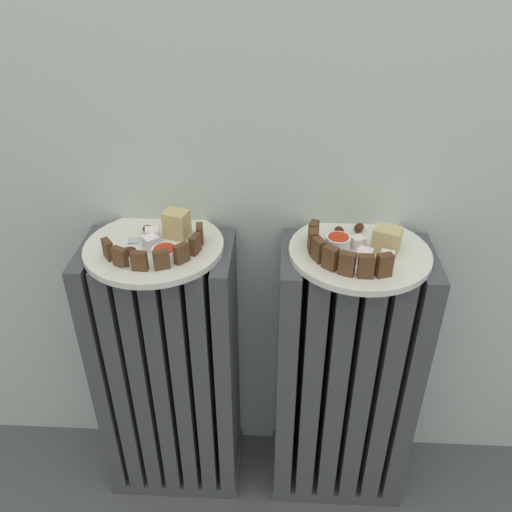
{
  "coord_description": "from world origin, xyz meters",
  "views": [
    {
      "loc": [
        0.04,
        -0.54,
        1.15
      ],
      "look_at": [
        0.0,
        0.28,
        0.63
      ],
      "focal_mm": 36.89,
      "sensor_mm": 36.0,
      "label": 1
    }
  ],
  "objects_px": {
    "plate_right": "(359,252)",
    "fork": "(131,250)",
    "radiator_left": "(170,374)",
    "radiator_right": "(343,381)",
    "jam_bowl_left": "(165,253)",
    "plate_left": "(154,247)",
    "jam_bowl_right": "(338,242)"
  },
  "relations": [
    {
      "from": "radiator_right",
      "to": "plate_right",
      "type": "bearing_deg",
      "value": 0.0
    },
    {
      "from": "jam_bowl_left",
      "to": "jam_bowl_right",
      "type": "xyz_separation_m",
      "value": [
        0.31,
        0.05,
        0.0
      ]
    },
    {
      "from": "radiator_right",
      "to": "fork",
      "type": "height_order",
      "value": "fork"
    },
    {
      "from": "radiator_right",
      "to": "jam_bowl_right",
      "type": "distance_m",
      "value": 0.35
    },
    {
      "from": "jam_bowl_right",
      "to": "fork",
      "type": "xyz_separation_m",
      "value": [
        -0.37,
        -0.03,
        -0.01
      ]
    },
    {
      "from": "radiator_left",
      "to": "jam_bowl_right",
      "type": "xyz_separation_m",
      "value": [
        0.34,
        0.0,
        0.35
      ]
    },
    {
      "from": "radiator_left",
      "to": "plate_right",
      "type": "bearing_deg",
      "value": -0.0
    },
    {
      "from": "jam_bowl_right",
      "to": "radiator_right",
      "type": "bearing_deg",
      "value": -1.07
    },
    {
      "from": "plate_right",
      "to": "fork",
      "type": "bearing_deg",
      "value": -176.39
    },
    {
      "from": "plate_left",
      "to": "radiator_left",
      "type": "bearing_deg",
      "value": 135.0
    },
    {
      "from": "plate_left",
      "to": "jam_bowl_left",
      "type": "xyz_separation_m",
      "value": [
        0.03,
        -0.05,
        0.02
      ]
    },
    {
      "from": "plate_right",
      "to": "fork",
      "type": "height_order",
      "value": "fork"
    },
    {
      "from": "radiator_left",
      "to": "plate_left",
      "type": "xyz_separation_m",
      "value": [
        0.0,
        -0.0,
        0.33
      ]
    },
    {
      "from": "radiator_left",
      "to": "fork",
      "type": "bearing_deg",
      "value": -144.58
    },
    {
      "from": "plate_right",
      "to": "radiator_left",
      "type": "bearing_deg",
      "value": 180.0
    },
    {
      "from": "plate_left",
      "to": "jam_bowl_right",
      "type": "height_order",
      "value": "jam_bowl_right"
    },
    {
      "from": "radiator_left",
      "to": "fork",
      "type": "height_order",
      "value": "fork"
    },
    {
      "from": "radiator_right",
      "to": "plate_right",
      "type": "xyz_separation_m",
      "value": [
        0.0,
        0.0,
        0.33
      ]
    },
    {
      "from": "fork",
      "to": "plate_right",
      "type": "bearing_deg",
      "value": 3.61
    },
    {
      "from": "radiator_right",
      "to": "jam_bowl_left",
      "type": "distance_m",
      "value": 0.49
    },
    {
      "from": "radiator_right",
      "to": "jam_bowl_left",
      "type": "bearing_deg",
      "value": -172.12
    },
    {
      "from": "radiator_right",
      "to": "plate_left",
      "type": "height_order",
      "value": "plate_left"
    },
    {
      "from": "radiator_left",
      "to": "radiator_right",
      "type": "distance_m",
      "value": 0.38
    },
    {
      "from": "plate_left",
      "to": "plate_right",
      "type": "distance_m",
      "value": 0.38
    },
    {
      "from": "radiator_right",
      "to": "plate_left",
      "type": "relative_size",
      "value": 2.46
    },
    {
      "from": "jam_bowl_left",
      "to": "fork",
      "type": "height_order",
      "value": "jam_bowl_left"
    },
    {
      "from": "jam_bowl_right",
      "to": "jam_bowl_left",
      "type": "bearing_deg",
      "value": -170.95
    },
    {
      "from": "radiator_left",
      "to": "radiator_right",
      "type": "xyz_separation_m",
      "value": [
        0.38,
        -0.0,
        -0.0
      ]
    },
    {
      "from": "radiator_right",
      "to": "jam_bowl_right",
      "type": "height_order",
      "value": "jam_bowl_right"
    },
    {
      "from": "plate_left",
      "to": "fork",
      "type": "distance_m",
      "value": 0.05
    },
    {
      "from": "radiator_right",
      "to": "fork",
      "type": "relative_size",
      "value": 5.89
    },
    {
      "from": "radiator_left",
      "to": "plate_right",
      "type": "xyz_separation_m",
      "value": [
        0.38,
        -0.0,
        0.33
      ]
    }
  ]
}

